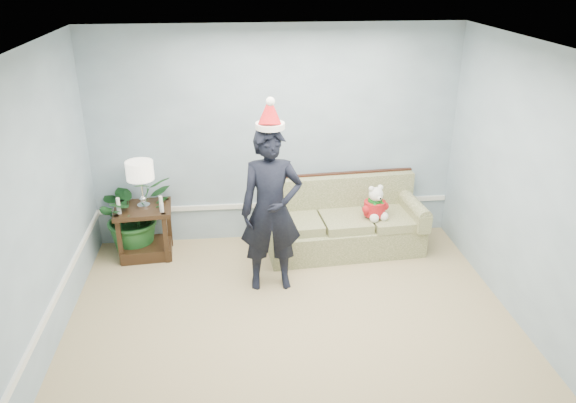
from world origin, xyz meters
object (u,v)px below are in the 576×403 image
Objects in this scene: side_table at (146,236)px; table_lamp at (140,173)px; sofa at (343,224)px; teddy_bear at (375,206)px; houseplant at (134,214)px; man at (271,211)px.

table_lamp reaches higher than side_table.
sofa is 4.58× the size of teddy_bear.
side_table is at bearing -44.59° from houseplant.
side_table is at bearing 149.73° from man.
man is (1.47, -0.85, -0.17)m from table_lamp.
man is (-0.95, -0.80, 0.59)m from sofa.
man is at bearing -170.96° from teddy_bear.
side_table is 1.24× the size of table_lamp.
man reaches higher than table_lamp.
table_lamp is at bearing 158.54° from teddy_bear.
houseplant reaches higher than teddy_bear.
houseplant is at bearing 141.72° from table_lamp.
teddy_bear is (2.78, -0.21, 0.37)m from side_table.
table_lamp is 2.81m from teddy_bear.
teddy_bear reaches higher than side_table.
teddy_bear is at bearing -4.59° from table_lamp.
side_table is 2.81m from teddy_bear.
teddy_bear is (0.35, -0.16, 0.30)m from sofa.
sofa reaches higher than side_table.
table_lamp is at bearing 174.34° from sofa.
houseplant is (-0.13, 0.13, 0.25)m from side_table.
sofa is at bearing 39.17° from man.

